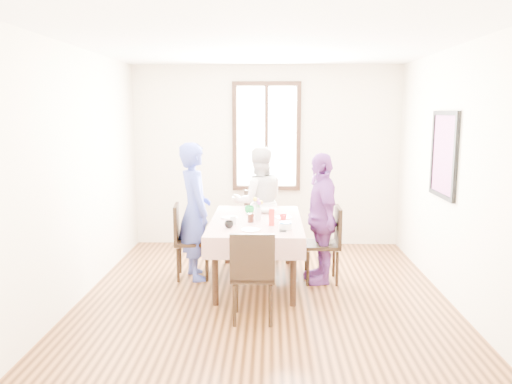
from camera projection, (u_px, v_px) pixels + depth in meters
ground at (264, 296)px, 5.49m from camera, size 4.50×4.50×0.00m
back_wall at (266, 156)px, 7.50m from camera, size 4.00×0.00×4.00m
right_wall at (455, 176)px, 5.22m from camera, size 0.00×4.50×4.50m
window_frame at (266, 137)px, 7.43m from camera, size 1.02×0.06×1.62m
window_pane at (266, 137)px, 7.44m from camera, size 0.90×0.02×1.50m
art_poster at (444, 155)px, 5.49m from camera, size 0.04×0.76×0.96m
dining_table at (256, 251)px, 5.92m from camera, size 0.94×1.60×0.75m
tablecloth at (256, 220)px, 5.85m from camera, size 1.06×1.72×0.01m
chair_left at (193, 241)px, 6.07m from camera, size 0.46×0.46×0.91m
chair_right at (322, 244)px, 5.93m from camera, size 0.42×0.42×0.91m
chair_far at (258, 224)px, 6.99m from camera, size 0.42×0.42×0.91m
chair_near at (253, 275)px, 4.82m from camera, size 0.42×0.42×0.91m
person_left at (194, 211)px, 6.01m from camera, size 0.61×0.71×1.66m
person_far at (258, 202)px, 6.91m from camera, size 0.85×0.72×1.55m
person_right at (320, 218)px, 5.88m from camera, size 0.50×0.95×1.55m
mug_black at (229, 224)px, 5.43m from camera, size 0.11×0.11×0.08m
mug_flag at (283, 218)px, 5.76m from camera, size 0.13×0.13×0.08m
mug_green at (249, 210)px, 6.20m from camera, size 0.12×0.12×0.09m
serving_bowl at (267, 211)px, 6.25m from camera, size 0.24×0.24×0.06m
juice_carton at (272, 217)px, 5.54m from camera, size 0.06×0.06×0.19m
butter_tub at (285, 226)px, 5.37m from camera, size 0.14×0.14×0.07m
jam_jar at (251, 218)px, 5.71m from camera, size 0.07×0.07×0.10m
drinking_glass at (233, 220)px, 5.59m from camera, size 0.07×0.07×0.10m
smartphone at (283, 230)px, 5.31m from camera, size 0.07×0.15×0.01m
flower_vase at (258, 213)px, 5.86m from camera, size 0.07×0.07×0.14m
plate_left at (229, 217)px, 5.94m from camera, size 0.20×0.20×0.01m
plate_right at (283, 217)px, 5.95m from camera, size 0.20×0.20×0.01m
plate_far at (256, 209)px, 6.48m from camera, size 0.20×0.20×0.01m
plate_near at (251, 230)px, 5.33m from camera, size 0.20×0.20×0.01m
butter_lid at (285, 223)px, 5.36m from camera, size 0.12×0.12×0.01m
flower_bunch at (258, 203)px, 5.84m from camera, size 0.09×0.09×0.10m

